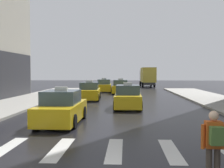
# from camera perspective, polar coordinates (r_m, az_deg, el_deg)

# --- Properties ---
(crosswalk_markings) EXTENTS (11.30, 2.80, 0.01)m
(crosswalk_markings) POSITION_cam_1_polar(r_m,az_deg,el_deg) (9.02, 0.56, -13.66)
(crosswalk_markings) COLOR silver
(crosswalk_markings) RESTS_ON ground
(taxi_lead) EXTENTS (1.96, 4.55, 1.80)m
(taxi_lead) POSITION_cam_1_polar(r_m,az_deg,el_deg) (13.65, -10.51, -5.09)
(taxi_lead) COLOR yellow
(taxi_lead) RESTS_ON ground
(taxi_second) EXTENTS (1.94, 4.54, 1.80)m
(taxi_second) POSITION_cam_1_polar(r_m,az_deg,el_deg) (19.22, 3.32, -2.88)
(taxi_second) COLOR yellow
(taxi_second) RESTS_ON ground
(taxi_third) EXTENTS (2.10, 4.62, 1.80)m
(taxi_third) POSITION_cam_1_polar(r_m,az_deg,el_deg) (24.97, -4.75, -1.65)
(taxi_third) COLOR yellow
(taxi_third) RESTS_ON ground
(taxi_fourth) EXTENTS (2.06, 4.60, 1.80)m
(taxi_fourth) POSITION_cam_1_polar(r_m,az_deg,el_deg) (32.29, 1.88, -0.72)
(taxi_fourth) COLOR yellow
(taxi_fourth) RESTS_ON ground
(taxi_fifth) EXTENTS (2.11, 4.62, 1.80)m
(taxi_fifth) POSITION_cam_1_polar(r_m,az_deg,el_deg) (35.17, -1.68, -0.46)
(taxi_fifth) COLOR yellow
(taxi_fifth) RESTS_ON ground
(box_truck) EXTENTS (2.47, 7.60, 3.35)m
(box_truck) POSITION_cam_1_polar(r_m,az_deg,el_deg) (48.04, 7.48, 1.64)
(box_truck) COLOR #2D2D2D
(box_truck) RESTS_ON ground
(pedestrian_with_backpack) EXTENTS (0.55, 0.43, 1.65)m
(pedestrian_with_backpack) POSITION_cam_1_polar(r_m,az_deg,el_deg) (6.55, 20.63, -11.26)
(pedestrian_with_backpack) COLOR #473D33
(pedestrian_with_backpack) RESTS_ON ground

